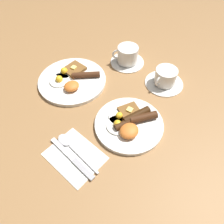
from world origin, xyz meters
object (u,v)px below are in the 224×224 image
Objects in this scene: breakfast_plate_near at (129,123)px; spoon at (68,143)px; teacup_far at (127,56)px; breakfast_plate_far at (72,80)px; teacup_near at (165,78)px; knife at (74,160)px.

breakfast_plate_near reaches higher than spoon.
teacup_far is at bearing 47.37° from breakfast_plate_near.
breakfast_plate_near is at bearing -114.40° from spoon.
breakfast_plate_near is at bearing -132.63° from teacup_far.
teacup_near is at bearing -43.34° from breakfast_plate_far.
knife is (-0.20, -0.30, -0.00)m from breakfast_plate_far.
teacup_far is at bearing -13.42° from breakfast_plate_far.
teacup_far is at bearing 95.45° from teacup_near.
breakfast_plate_near is at bearing -167.49° from teacup_near.
teacup_near is at bearing -90.06° from knife.
breakfast_plate_far is at bearing 166.58° from teacup_far.
teacup_far is 0.75× the size of knife.
teacup_near reaches higher than spoon.
spoon is (-0.21, 0.08, -0.01)m from breakfast_plate_near.
knife is at bearing 175.75° from breakfast_plate_near.
knife is at bearing 158.46° from spoon.
breakfast_plate_near is 1.27× the size of spoon.
breakfast_plate_far is 0.38m from teacup_near.
spoon reaches higher than knife.
teacup_near is 0.48m from knife.
spoon is at bearing -127.62° from breakfast_plate_far.
spoon is (-0.18, -0.24, -0.00)m from breakfast_plate_far.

